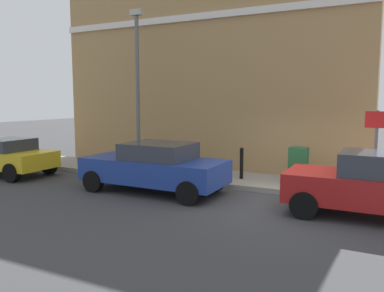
% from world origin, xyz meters
% --- Properties ---
extents(ground, '(80.00, 80.00, 0.00)m').
position_xyz_m(ground, '(0.00, 0.00, 0.00)').
color(ground, '#38383A').
extents(sidewalk, '(2.23, 30.00, 0.15)m').
position_xyz_m(sidewalk, '(2.09, 6.00, 0.07)').
color(sidewalk, gray).
rests_on(sidewalk, ground).
extents(corner_building, '(7.41, 12.19, 8.59)m').
position_xyz_m(corner_building, '(6.85, 4.09, 4.30)').
color(corner_building, '#9E7A4C').
rests_on(corner_building, ground).
extents(car_red, '(1.83, 4.25, 1.53)m').
position_xyz_m(car_red, '(-0.25, -2.22, 0.77)').
color(car_red, maroon).
rests_on(car_red, ground).
extents(car_blue, '(1.95, 4.31, 1.47)m').
position_xyz_m(car_blue, '(-0.31, 3.79, 0.76)').
color(car_blue, navy).
rests_on(car_blue, ground).
extents(car_yellow, '(1.86, 3.94, 1.33)m').
position_xyz_m(car_yellow, '(-0.50, 10.17, 0.71)').
color(car_yellow, gold).
rests_on(car_yellow, ground).
extents(utility_cabinet, '(0.46, 0.61, 1.15)m').
position_xyz_m(utility_cabinet, '(1.86, 0.04, 0.68)').
color(utility_cabinet, '#1E4C28').
rests_on(utility_cabinet, sidewalk).
extents(bollard_near_cabinet, '(0.14, 0.14, 1.04)m').
position_xyz_m(bollard_near_cabinet, '(1.96, 1.88, 0.70)').
color(bollard_near_cabinet, black).
rests_on(bollard_near_cabinet, sidewalk).
extents(bollard_far_kerb, '(0.14, 0.14, 1.04)m').
position_xyz_m(bollard_far_kerb, '(1.22, 3.79, 0.70)').
color(bollard_far_kerb, black).
rests_on(bollard_far_kerb, sidewalk).
extents(street_sign, '(0.08, 0.60, 2.30)m').
position_xyz_m(street_sign, '(1.42, -2.05, 1.66)').
color(street_sign, '#59595B').
rests_on(street_sign, sidewalk).
extents(lamppost, '(0.20, 0.44, 5.72)m').
position_xyz_m(lamppost, '(1.74, 5.75, 3.30)').
color(lamppost, '#59595B').
rests_on(lamppost, sidewalk).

